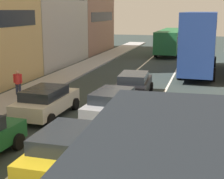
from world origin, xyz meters
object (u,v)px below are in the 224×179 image
at_px(sedan_centre_lane_second, 68,149).
at_px(sedan_left_lane_third, 46,101).
at_px(coupe_centre_lane_fourth, 134,84).
at_px(bus_far_queue_secondary, 171,40).
at_px(sedan_right_lane_behind_truck, 183,136).
at_px(pedestrian_near_kerb, 18,82).
at_px(hatchback_centre_lane_third, 113,104).
at_px(bus_mid_queue_primary, 200,40).

height_order(sedan_centre_lane_second, sedan_left_lane_third, same).
xyz_separation_m(coupe_centre_lane_fourth, bus_far_queue_secondary, (-0.01, 21.63, 0.96)).
distance_m(sedan_right_lane_behind_truck, pedestrian_near_kerb, 12.15).
xyz_separation_m(sedan_centre_lane_second, sedan_left_lane_third, (-3.36, 5.31, 0.00)).
bearing_deg(sedan_right_lane_behind_truck, bus_far_queue_secondary, 5.18).
distance_m(hatchback_centre_lane_third, pedestrian_near_kerb, 7.39).
xyz_separation_m(coupe_centre_lane_fourth, bus_mid_queue_primary, (3.60, 9.31, 2.03)).
bearing_deg(sedan_right_lane_behind_truck, coupe_centre_lane_fourth, 21.61).
xyz_separation_m(bus_far_queue_secondary, pedestrian_near_kerb, (-6.85, -23.51, -0.81)).
relative_size(hatchback_centre_lane_third, pedestrian_near_kerb, 2.66).
relative_size(sedan_centre_lane_second, pedestrian_near_kerb, 2.60).
height_order(bus_far_queue_secondary, pedestrian_near_kerb, bus_far_queue_secondary).
bearing_deg(sedan_left_lane_third, bus_far_queue_secondary, -6.17).
bearing_deg(sedan_centre_lane_second, coupe_centre_lane_fourth, 0.28).
height_order(sedan_centre_lane_second, coupe_centre_lane_fourth, same).
height_order(coupe_centre_lane_fourth, bus_mid_queue_primary, bus_mid_queue_primary).
bearing_deg(sedan_left_lane_third, sedan_centre_lane_second, -146.63).
xyz_separation_m(hatchback_centre_lane_third, sedan_right_lane_behind_truck, (3.54, -3.49, 0.00)).
height_order(sedan_centre_lane_second, bus_far_queue_secondary, bus_far_queue_secondary).
bearing_deg(hatchback_centre_lane_third, sedan_right_lane_behind_truck, -130.71).
bearing_deg(sedan_right_lane_behind_truck, bus_mid_queue_primary, -1.84).
bearing_deg(bus_far_queue_secondary, coupe_centre_lane_fourth, -178.70).
bearing_deg(sedan_left_lane_third, pedestrian_near_kerb, 48.19).
xyz_separation_m(sedan_right_lane_behind_truck, pedestrian_near_kerb, (-10.37, 6.33, 0.15)).
bearing_deg(sedan_right_lane_behind_truck, pedestrian_near_kerb, 57.04).
height_order(sedan_centre_lane_second, sedan_right_lane_behind_truck, same).
xyz_separation_m(hatchback_centre_lane_third, bus_mid_queue_primary, (3.63, 14.03, 2.03)).
distance_m(coupe_centre_lane_fourth, pedestrian_near_kerb, 7.11).
bearing_deg(sedan_centre_lane_second, bus_far_queue_secondary, 0.44).
distance_m(sedan_centre_lane_second, bus_mid_queue_primary, 20.15).
bearing_deg(sedan_centre_lane_second, sedan_left_lane_third, 32.80).
bearing_deg(sedan_centre_lane_second, bus_mid_queue_primary, -9.97).
bearing_deg(coupe_centre_lane_fourth, sedan_centre_lane_second, 176.37).
bearing_deg(pedestrian_near_kerb, bus_far_queue_secondary, -32.27).
height_order(hatchback_centre_lane_third, bus_far_queue_secondary, bus_far_queue_secondary).
xyz_separation_m(coupe_centre_lane_fourth, pedestrian_near_kerb, (-6.85, -1.88, 0.15)).
bearing_deg(bus_far_queue_secondary, sedan_right_lane_behind_truck, -171.99).
height_order(sedan_left_lane_third, sedan_right_lane_behind_truck, same).
height_order(sedan_right_lane_behind_truck, bus_far_queue_secondary, bus_far_queue_secondary).
distance_m(hatchback_centre_lane_third, coupe_centre_lane_fourth, 4.72).
relative_size(sedan_left_lane_third, sedan_right_lane_behind_truck, 1.00).
distance_m(bus_far_queue_secondary, pedestrian_near_kerb, 24.50).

